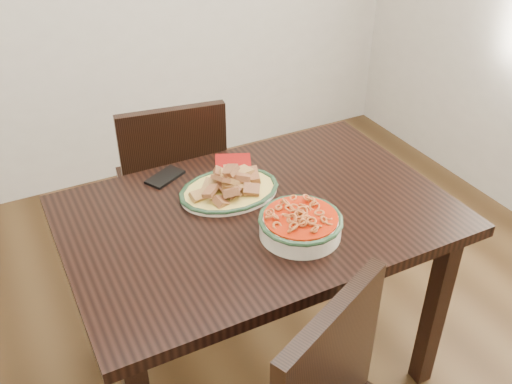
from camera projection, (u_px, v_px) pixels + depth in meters
name	position (u px, v px, depth m)	size (l,w,h in m)	color
dining_table	(259.00, 234.00, 1.88)	(1.22, 0.82, 0.75)	black
chair_far	(173.00, 182.00, 2.43)	(0.48, 0.48, 0.89)	black
fish_plate	(229.00, 182.00, 1.88)	(0.34, 0.26, 0.11)	#F4E7CE
noodle_bowl	(300.00, 223.00, 1.70)	(0.26, 0.26, 0.08)	white
smartphone	(165.00, 177.00, 1.99)	(0.14, 0.07, 0.01)	black
napkin	(233.00, 162.00, 2.07)	(0.13, 0.11, 0.01)	maroon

